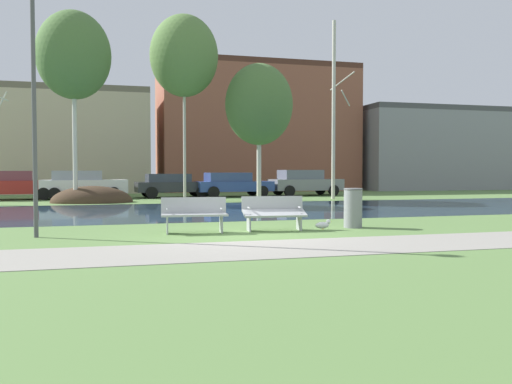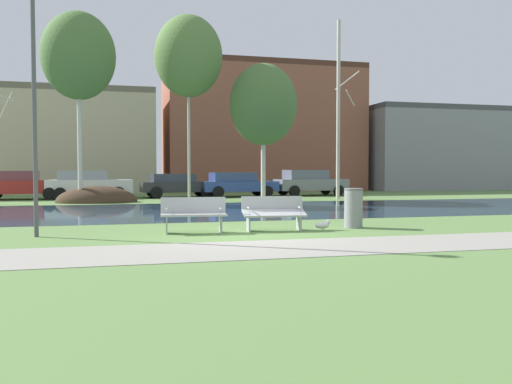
{
  "view_description": "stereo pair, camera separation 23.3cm",
  "coord_description": "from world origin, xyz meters",
  "px_view_note": "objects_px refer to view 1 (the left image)",
  "views": [
    {
      "loc": [
        -2.93,
        -12.11,
        1.55
      ],
      "look_at": [
        0.71,
        1.29,
        0.96
      ],
      "focal_mm": 37.06,
      "sensor_mm": 36.0,
      "label": 1
    },
    {
      "loc": [
        -2.7,
        -12.17,
        1.55
      ],
      "look_at": [
        0.71,
        1.29,
        0.96
      ],
      "focal_mm": 37.06,
      "sensor_mm": 36.0,
      "label": 2
    }
  ],
  "objects_px": {
    "parked_sedan_second_white": "(82,184)",
    "bench_left": "(194,214)",
    "parked_wagon_fourth_blue": "(232,184)",
    "streetlamp": "(33,60)",
    "bench_right": "(274,212)",
    "seagull": "(323,225)",
    "parked_hatch_third_dark": "(173,185)",
    "parked_suv_fifth_grey": "(304,182)",
    "parked_van_nearest_red": "(14,185)",
    "trash_bin": "(353,207)"
  },
  "relations": [
    {
      "from": "parked_sedan_second_white",
      "to": "bench_left",
      "type": "bearing_deg",
      "value": -78.29
    },
    {
      "from": "bench_right",
      "to": "seagull",
      "type": "xyz_separation_m",
      "value": [
        1.26,
        -0.2,
        -0.34
      ]
    },
    {
      "from": "trash_bin",
      "to": "parked_wagon_fourth_blue",
      "type": "distance_m",
      "value": 16.59
    },
    {
      "from": "bench_left",
      "to": "bench_right",
      "type": "relative_size",
      "value": 1.0
    },
    {
      "from": "parked_sedan_second_white",
      "to": "parked_suv_fifth_grey",
      "type": "distance_m",
      "value": 12.73
    },
    {
      "from": "bench_right",
      "to": "parked_hatch_third_dark",
      "type": "height_order",
      "value": "parked_hatch_third_dark"
    },
    {
      "from": "trash_bin",
      "to": "streetlamp",
      "type": "height_order",
      "value": "streetlamp"
    },
    {
      "from": "seagull",
      "to": "parked_sedan_second_white",
      "type": "bearing_deg",
      "value": 111.69
    },
    {
      "from": "trash_bin",
      "to": "parked_hatch_third_dark",
      "type": "xyz_separation_m",
      "value": [
        -2.98,
        16.75,
        0.17
      ]
    },
    {
      "from": "bench_left",
      "to": "parked_van_nearest_red",
      "type": "height_order",
      "value": "parked_van_nearest_red"
    },
    {
      "from": "parked_wagon_fourth_blue",
      "to": "parked_hatch_third_dark",
      "type": "bearing_deg",
      "value": 177.27
    },
    {
      "from": "bench_left",
      "to": "parked_sedan_second_white",
      "type": "height_order",
      "value": "parked_sedan_second_white"
    },
    {
      "from": "trash_bin",
      "to": "parked_sedan_second_white",
      "type": "height_order",
      "value": "parked_sedan_second_white"
    },
    {
      "from": "parked_suv_fifth_grey",
      "to": "bench_left",
      "type": "bearing_deg",
      "value": -118.32
    },
    {
      "from": "bench_right",
      "to": "parked_hatch_third_dark",
      "type": "xyz_separation_m",
      "value": [
        -0.73,
        16.85,
        0.24
      ]
    },
    {
      "from": "trash_bin",
      "to": "parked_hatch_third_dark",
      "type": "bearing_deg",
      "value": 100.09
    },
    {
      "from": "bench_left",
      "to": "bench_right",
      "type": "height_order",
      "value": "same"
    },
    {
      "from": "parked_sedan_second_white",
      "to": "parked_wagon_fourth_blue",
      "type": "xyz_separation_m",
      "value": [
        8.18,
        -0.22,
        -0.05
      ]
    },
    {
      "from": "bench_left",
      "to": "parked_wagon_fourth_blue",
      "type": "distance_m",
      "value": 17.34
    },
    {
      "from": "parked_wagon_fourth_blue",
      "to": "streetlamp",
      "type": "bearing_deg",
      "value": -116.6
    },
    {
      "from": "bench_left",
      "to": "streetlamp",
      "type": "relative_size",
      "value": 0.27
    },
    {
      "from": "parked_sedan_second_white",
      "to": "parked_hatch_third_dark",
      "type": "bearing_deg",
      "value": -0.71
    },
    {
      "from": "bench_left",
      "to": "parked_wagon_fourth_blue",
      "type": "xyz_separation_m",
      "value": [
        4.68,
        16.69,
        0.27
      ]
    },
    {
      "from": "streetlamp",
      "to": "parked_wagon_fourth_blue",
      "type": "relative_size",
      "value": 1.36
    },
    {
      "from": "trash_bin",
      "to": "parked_hatch_third_dark",
      "type": "distance_m",
      "value": 17.01
    },
    {
      "from": "trash_bin",
      "to": "streetlamp",
      "type": "relative_size",
      "value": 0.17
    },
    {
      "from": "streetlamp",
      "to": "parked_wagon_fourth_blue",
      "type": "height_order",
      "value": "streetlamp"
    },
    {
      "from": "parked_van_nearest_red",
      "to": "parked_sedan_second_white",
      "type": "height_order",
      "value": "parked_sedan_second_white"
    },
    {
      "from": "bench_left",
      "to": "streetlamp",
      "type": "height_order",
      "value": "streetlamp"
    },
    {
      "from": "seagull",
      "to": "streetlamp",
      "type": "distance_m",
      "value": 7.95
    },
    {
      "from": "bench_right",
      "to": "parked_van_nearest_red",
      "type": "distance_m",
      "value": 18.93
    },
    {
      "from": "trash_bin",
      "to": "seagull",
      "type": "height_order",
      "value": "trash_bin"
    },
    {
      "from": "bench_right",
      "to": "parked_wagon_fourth_blue",
      "type": "xyz_separation_m",
      "value": [
        2.64,
        16.69,
        0.27
      ]
    },
    {
      "from": "seagull",
      "to": "parked_suv_fifth_grey",
      "type": "relative_size",
      "value": 0.1
    },
    {
      "from": "bench_left",
      "to": "parked_wagon_fourth_blue",
      "type": "bearing_deg",
      "value": 74.35
    },
    {
      "from": "bench_right",
      "to": "parked_van_nearest_red",
      "type": "xyz_separation_m",
      "value": [
        -8.86,
        16.72,
        0.32
      ]
    },
    {
      "from": "seagull",
      "to": "streetlamp",
      "type": "xyz_separation_m",
      "value": [
        -6.92,
        0.32,
        3.89
      ]
    },
    {
      "from": "parked_hatch_third_dark",
      "to": "parked_van_nearest_red",
      "type": "bearing_deg",
      "value": -179.07
    },
    {
      "from": "streetlamp",
      "to": "parked_sedan_second_white",
      "type": "bearing_deg",
      "value": 89.6
    },
    {
      "from": "trash_bin",
      "to": "parked_sedan_second_white",
      "type": "xyz_separation_m",
      "value": [
        -7.79,
        16.81,
        0.25
      ]
    },
    {
      "from": "parked_suv_fifth_grey",
      "to": "parked_wagon_fourth_blue",
      "type": "bearing_deg",
      "value": -174.74
    },
    {
      "from": "parked_sedan_second_white",
      "to": "trash_bin",
      "type": "bearing_deg",
      "value": -65.13
    },
    {
      "from": "parked_sedan_second_white",
      "to": "parked_suv_fifth_grey",
      "type": "height_order",
      "value": "parked_suv_fifth_grey"
    },
    {
      "from": "seagull",
      "to": "parked_wagon_fourth_blue",
      "type": "xyz_separation_m",
      "value": [
        1.37,
        16.89,
        0.61
      ]
    },
    {
      "from": "streetlamp",
      "to": "parked_hatch_third_dark",
      "type": "bearing_deg",
      "value": 73.59
    },
    {
      "from": "parked_van_nearest_red",
      "to": "parked_hatch_third_dark",
      "type": "xyz_separation_m",
      "value": [
        8.13,
        0.13,
        -0.07
      ]
    },
    {
      "from": "streetlamp",
      "to": "parked_hatch_third_dark",
      "type": "xyz_separation_m",
      "value": [
        4.93,
        16.74,
        -3.3
      ]
    },
    {
      "from": "bench_right",
      "to": "streetlamp",
      "type": "bearing_deg",
      "value": 178.84
    },
    {
      "from": "parked_van_nearest_red",
      "to": "trash_bin",
      "type": "bearing_deg",
      "value": -56.23
    },
    {
      "from": "streetlamp",
      "to": "parked_suv_fifth_grey",
      "type": "bearing_deg",
      "value": 52.92
    }
  ]
}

